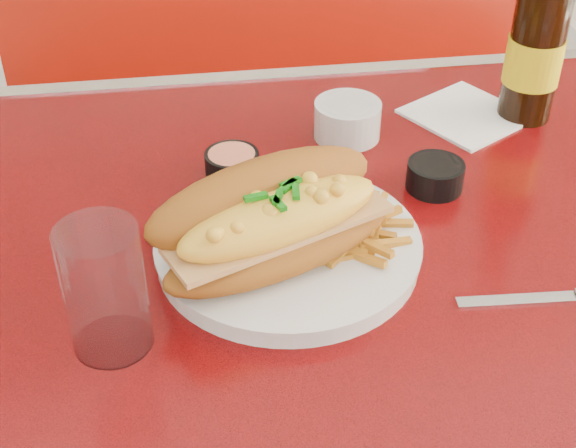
{
  "coord_description": "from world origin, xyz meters",
  "views": [
    {
      "loc": [
        -0.23,
        -0.64,
        1.29
      ],
      "look_at": [
        -0.14,
        -0.01,
        0.81
      ],
      "focal_mm": 50.0,
      "sensor_mm": 36.0,
      "label": 1
    }
  ],
  "objects": [
    {
      "name": "sauce_cup_left",
      "position": [
        -0.18,
        0.14,
        0.79
      ],
      "size": [
        0.08,
        0.08,
        0.03
      ],
      "rotation": [
        0.0,
        0.0,
        -0.24
      ],
      "color": "black",
      "rests_on": "diner_table"
    },
    {
      "name": "mac_hoagie",
      "position": [
        -0.16,
        -0.03,
        0.84
      ],
      "size": [
        0.27,
        0.2,
        0.11
      ],
      "rotation": [
        0.0,
        0.0,
        0.4
      ],
      "color": "#985618",
      "rests_on": "dinner_plate"
    },
    {
      "name": "fork",
      "position": [
        -0.08,
        -0.02,
        0.79
      ],
      "size": [
        0.02,
        0.13,
        0.0
      ],
      "rotation": [
        0.0,
        0.0,
        1.56
      ],
      "color": "#BABABE",
      "rests_on": "dinner_plate"
    },
    {
      "name": "water_tumbler",
      "position": [
        -0.31,
        -0.11,
        0.83
      ],
      "size": [
        0.09,
        0.09,
        0.13
      ],
      "primitive_type": "cylinder",
      "rotation": [
        0.0,
        0.0,
        -0.24
      ],
      "color": "#A4C3D3",
      "rests_on": "diner_table"
    },
    {
      "name": "gravy_ramekin",
      "position": [
        -0.03,
        0.22,
        0.79
      ],
      "size": [
        0.1,
        0.1,
        0.05
      ],
      "rotation": [
        0.0,
        0.0,
        0.22
      ],
      "color": "silver",
      "rests_on": "diner_table"
    },
    {
      "name": "knife",
      "position": [
        0.12,
        -0.11,
        0.77
      ],
      "size": [
        0.18,
        0.03,
        0.01
      ],
      "rotation": [
        0.0,
        0.0,
        -0.07
      ],
      "color": "#BABABE",
      "rests_on": "diner_table"
    },
    {
      "name": "booth_bench_far",
      "position": [
        0.0,
        0.81,
        0.29
      ],
      "size": [
        1.2,
        0.51,
        0.9
      ],
      "color": "#9C170A",
      "rests_on": "ground"
    },
    {
      "name": "dinner_plate",
      "position": [
        -0.14,
        -0.01,
        0.78
      ],
      "size": [
        0.35,
        0.35,
        0.02
      ],
      "rotation": [
        0.0,
        0.0,
        -0.37
      ],
      "color": "silver",
      "rests_on": "diner_table"
    },
    {
      "name": "fries_pile",
      "position": [
        -0.07,
        -0.01,
        0.8
      ],
      "size": [
        0.11,
        0.1,
        0.03
      ],
      "primitive_type": null,
      "rotation": [
        0.0,
        0.0,
        0.14
      ],
      "color": "orange",
      "rests_on": "dinner_plate"
    },
    {
      "name": "diner_table",
      "position": [
        0.0,
        0.0,
        0.61
      ],
      "size": [
        1.23,
        0.83,
        0.77
      ],
      "color": "#BA0B0D",
      "rests_on": "ground"
    },
    {
      "name": "beer_bottle",
      "position": [
        0.21,
        0.23,
        0.88
      ],
      "size": [
        0.08,
        0.08,
        0.28
      ],
      "rotation": [
        0.0,
        0.0,
        -0.2
      ],
      "color": "black",
      "rests_on": "diner_table"
    },
    {
      "name": "paper_napkin",
      "position": [
        0.13,
        0.24,
        0.77
      ],
      "size": [
        0.18,
        0.18,
        0.0
      ],
      "primitive_type": "cube",
      "rotation": [
        0.0,
        0.0,
        0.53
      ],
      "color": "white",
      "rests_on": "diner_table"
    },
    {
      "name": "sauce_cup_right",
      "position": [
        0.04,
        0.09,
        0.79
      ],
      "size": [
        0.08,
        0.08,
        0.03
      ],
      "rotation": [
        0.0,
        0.0,
        -0.33
      ],
      "color": "black",
      "rests_on": "diner_table"
    }
  ]
}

